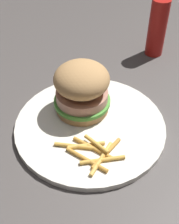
% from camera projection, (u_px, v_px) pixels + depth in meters
% --- Properties ---
extents(ground_plane, '(1.60, 1.60, 0.00)m').
position_uv_depth(ground_plane, '(95.00, 137.00, 0.56)').
color(ground_plane, '#47423F').
extents(plate, '(0.29, 0.29, 0.01)m').
position_uv_depth(plate, '(89.00, 126.00, 0.57)').
color(plate, silver).
rests_on(plate, ground_plane).
extents(sandwich, '(0.11, 0.11, 0.10)m').
position_uv_depth(sandwich, '(80.00, 89.00, 0.57)').
color(sandwich, tan).
rests_on(sandwich, plate).
extents(fries_pile, '(0.12, 0.09, 0.01)m').
position_uv_depth(fries_pile, '(94.00, 152.00, 0.51)').
color(fries_pile, '#E5B251').
rests_on(fries_pile, plate).
extents(ketchup_bottle, '(0.04, 0.04, 0.14)m').
position_uv_depth(ketchup_bottle, '(157.00, 28.00, 0.73)').
color(ketchup_bottle, '#B21914').
rests_on(ketchup_bottle, ground_plane).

